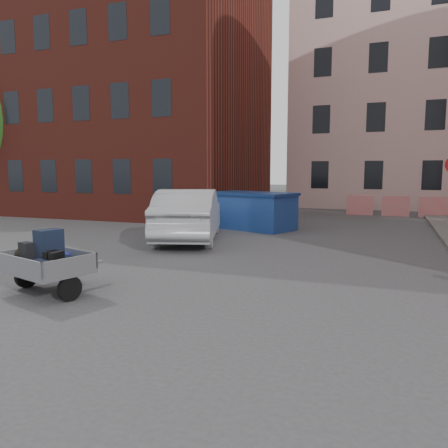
% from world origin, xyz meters
% --- Properties ---
extents(ground, '(120.00, 120.00, 0.00)m').
position_xyz_m(ground, '(0.00, 0.00, 0.00)').
color(ground, '#38383A').
rests_on(ground, ground).
extents(building_brick, '(12.00, 10.00, 14.00)m').
position_xyz_m(building_brick, '(-9.00, 13.00, 7.00)').
color(building_brick, '#591E16').
rests_on(building_brick, ground).
extents(building_pink, '(16.00, 8.00, 14.00)m').
position_xyz_m(building_pink, '(6.00, 22.00, 7.00)').
color(building_pink, beige).
rests_on(building_pink, ground).
extents(far_building, '(6.00, 6.00, 8.00)m').
position_xyz_m(far_building, '(-20.00, 22.00, 4.00)').
color(far_building, maroon).
rests_on(far_building, ground).
extents(barriers, '(4.70, 0.18, 1.00)m').
position_xyz_m(barriers, '(4.20, 15.00, 0.50)').
color(barriers, red).
rests_on(barriers, ground).
extents(trailer, '(1.85, 1.96, 1.20)m').
position_xyz_m(trailer, '(-1.98, -2.01, 0.61)').
color(trailer, black).
rests_on(trailer, ground).
extents(dumpster, '(3.79, 2.82, 1.42)m').
position_xyz_m(dumpster, '(-1.15, 8.02, 0.72)').
color(dumpster, navy).
rests_on(dumpster, ground).
extents(silver_car, '(3.28, 5.37, 1.67)m').
position_xyz_m(silver_car, '(-2.20, 4.60, 0.84)').
color(silver_car, '#989B9F').
rests_on(silver_car, ground).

